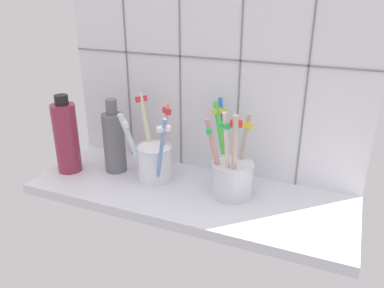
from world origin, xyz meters
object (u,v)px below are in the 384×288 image
toothbrush_cup_left (154,159)px  ceramic_vase (114,141)px  soap_bottle (66,137)px  toothbrush_cup_right (231,173)px

toothbrush_cup_left → ceramic_vase: size_ratio=1.07×
toothbrush_cup_left → soap_bottle: (-18.86, -3.85, 3.31)cm
toothbrush_cup_left → soap_bottle: size_ratio=1.01×
toothbrush_cup_right → soap_bottle: toothbrush_cup_right is taller
soap_bottle → toothbrush_cup_left: bearing=11.5°
toothbrush_cup_right → soap_bottle: 35.93cm
toothbrush_cup_right → soap_bottle: size_ratio=1.04×
toothbrush_cup_left → toothbrush_cup_right: size_ratio=0.97×
ceramic_vase → soap_bottle: (-9.30, -3.97, 0.89)cm
ceramic_vase → soap_bottle: 10.15cm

